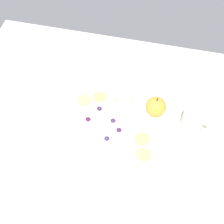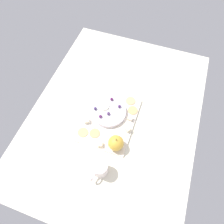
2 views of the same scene
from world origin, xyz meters
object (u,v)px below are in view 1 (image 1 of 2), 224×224
object	(u,v)px
grape_2	(88,119)
grape_4	(99,108)
serving_dish	(107,124)
cracker_1	(100,97)
cup	(192,121)
cheese_cube_2	(126,150)
grape_1	(113,121)
grape_3	(119,130)
grape_0	(107,138)
cheese_cube_0	(114,98)
cracker_2	(144,154)
cracker_3	(142,139)
platter	(116,125)
cracker_0	(84,101)
cheese_cube_1	(158,129)
cheese_cube_3	(130,100)
apple_slice_0	(100,128)
apple_whole	(156,107)

from	to	relation	value
grape_2	grape_4	distance (cm)	5.97
serving_dish	cracker_1	bearing A→B (deg)	-63.83
grape_2	cup	bearing A→B (deg)	-168.79
grape_2	cup	distance (cm)	36.60
cheese_cube_2	grape_1	distance (cm)	11.55
grape_2	grape_3	bearing A→B (deg)	170.70
grape_4	grape_0	bearing A→B (deg)	115.44
cracker_1	grape_4	world-z (taller)	grape_4
cheese_cube_0	cracker_2	size ratio (longest dim) A/B	0.46
cheese_cube_0	grape_0	bearing A→B (deg)	94.84
cracker_3	cup	bearing A→B (deg)	-150.44
cracker_1	cracker_2	xyz separation A→B (cm)	(-20.40, 19.86, 0.00)
cracker_2	cracker_3	xyz separation A→B (cm)	(1.51, -5.71, 0.00)
cracker_3	cheese_cube_2	bearing A→B (deg)	52.22
grape_3	cheese_cube_2	bearing A→B (deg)	122.11
platter	grape_4	bearing A→B (deg)	-23.23
cracker_2	grape_4	distance (cm)	22.90
grape_3	grape_1	bearing A→B (deg)	-48.93
grape_0	grape_4	bearing A→B (deg)	-64.56
platter	cracker_0	size ratio (longest dim) A/B	6.54
cheese_cube_2	grape_4	bearing A→B (deg)	-46.40
cracker_0	grape_4	bearing A→B (deg)	149.17
cheese_cube_0	grape_0	distance (cm)	18.66
grape_1	grape_3	xyz separation A→B (cm)	(-2.84, 3.26, -0.04)
serving_dish	cracker_2	distance (cm)	17.08
cheese_cube_0	cheese_cube_1	distance (cm)	20.68
platter	cheese_cube_3	distance (cm)	11.34
serving_dish	apple_slice_0	size ratio (longest dim) A/B	3.65
grape_3	grape_4	world-z (taller)	grape_4
cup	grape_4	bearing A→B (deg)	3.20
grape_2	apple_slice_0	size ratio (longest dim) A/B	0.35
apple_whole	cracker_0	distance (cm)	27.11
apple_whole	serving_dish	bearing A→B (deg)	30.12
cracker_3	apple_slice_0	distance (cm)	15.44
apple_whole	grape_2	distance (cm)	24.80
cheese_cube_0	cracker_1	world-z (taller)	cheese_cube_0
grape_4	apple_slice_0	xyz separation A→B (cm)	(-1.95, 7.43, -0.50)
grape_3	apple_whole	bearing A→B (deg)	-132.69
apple_whole	cracker_2	size ratio (longest dim) A/B	1.45
cheese_cube_3	cracker_3	bearing A→B (deg)	115.50
cracker_2	cup	world-z (taller)	cup
apple_whole	cup	distance (cm)	13.60
platter	cheese_cube_1	xyz separation A→B (cm)	(-15.15, -0.54, 1.84)
cheese_cube_1	grape_4	world-z (taller)	grape_4
grape_2	cracker_2	bearing A→B (deg)	160.50
grape_1	apple_whole	bearing A→B (deg)	-147.86
grape_3	platter	bearing A→B (deg)	-66.81
cheese_cube_2	cracker_2	world-z (taller)	cheese_cube_2
platter	cracker_1	bearing A→B (deg)	-48.95
apple_whole	grape_4	distance (cm)	20.42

